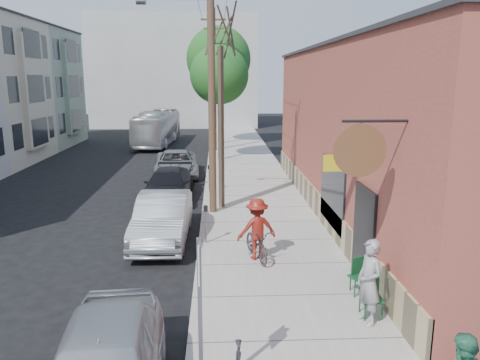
{
  "coord_description": "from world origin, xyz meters",
  "views": [
    {
      "loc": [
        2.66,
        -12.49,
        5.35
      ],
      "look_at": [
        3.5,
        5.1,
        1.5
      ],
      "focal_mm": 35.0,
      "sensor_mm": 36.0,
      "label": 1
    }
  ],
  "objects_px": {
    "parking_meter_far": "(209,174)",
    "car_2": "(168,185)",
    "tree_bare": "(221,129)",
    "tree_leafy_mid": "(219,75)",
    "patio_chair_b": "(371,298)",
    "sign_post": "(200,305)",
    "patron_grey": "(369,282)",
    "cyclist": "(257,229)",
    "car_3": "(176,164)",
    "tree_leafy_far": "(219,59)",
    "bus": "(157,128)",
    "utility_pole_near": "(210,76)",
    "parking_meter_near": "(206,218)",
    "patio_chair_a": "(361,277)",
    "car_1": "(163,218)"
  },
  "relations": [
    {
      "from": "parking_meter_far",
      "to": "car_2",
      "type": "xyz_separation_m",
      "value": [
        -1.8,
        -1.08,
        -0.29
      ]
    },
    {
      "from": "tree_bare",
      "to": "tree_leafy_mid",
      "type": "height_order",
      "value": "tree_leafy_mid"
    },
    {
      "from": "tree_bare",
      "to": "patio_chair_b",
      "type": "distance_m",
      "value": 10.24
    },
    {
      "from": "sign_post",
      "to": "patron_grey",
      "type": "height_order",
      "value": "sign_post"
    },
    {
      "from": "cyclist",
      "to": "car_2",
      "type": "xyz_separation_m",
      "value": [
        -3.32,
        7.36,
        -0.36
      ]
    },
    {
      "from": "sign_post",
      "to": "patio_chair_b",
      "type": "xyz_separation_m",
      "value": [
        3.67,
        2.57,
        -1.24
      ]
    },
    {
      "from": "tree_leafy_mid",
      "to": "car_3",
      "type": "height_order",
      "value": "tree_leafy_mid"
    },
    {
      "from": "tree_leafy_far",
      "to": "bus",
      "type": "xyz_separation_m",
      "value": [
        -5.04,
        0.58,
        -5.45
      ]
    },
    {
      "from": "utility_pole_near",
      "to": "parking_meter_far",
      "type": "bearing_deg",
      "value": 92.33
    },
    {
      "from": "tree_bare",
      "to": "parking_meter_far",
      "type": "bearing_deg",
      "value": 101.65
    },
    {
      "from": "parking_meter_far",
      "to": "tree_leafy_far",
      "type": "bearing_deg",
      "value": 88.09
    },
    {
      "from": "parking_meter_near",
      "to": "car_3",
      "type": "bearing_deg",
      "value": 99.55
    },
    {
      "from": "tree_leafy_mid",
      "to": "patio_chair_a",
      "type": "bearing_deg",
      "value": -80.45
    },
    {
      "from": "tree_leafy_mid",
      "to": "parking_meter_near",
      "type": "bearing_deg",
      "value": -91.98
    },
    {
      "from": "utility_pole_near",
      "to": "car_2",
      "type": "xyz_separation_m",
      "value": [
        -1.94,
        2.36,
        -4.72
      ]
    },
    {
      "from": "parking_meter_near",
      "to": "car_2",
      "type": "height_order",
      "value": "parking_meter_near"
    },
    {
      "from": "utility_pole_near",
      "to": "cyclist",
      "type": "distance_m",
      "value": 6.77
    },
    {
      "from": "tree_leafy_far",
      "to": "patron_grey",
      "type": "height_order",
      "value": "tree_leafy_far"
    },
    {
      "from": "tree_bare",
      "to": "patio_chair_a",
      "type": "xyz_separation_m",
      "value": [
        3.32,
        -8.21,
        -2.77
      ]
    },
    {
      "from": "tree_leafy_far",
      "to": "car_1",
      "type": "bearing_deg",
      "value": -95.0
    },
    {
      "from": "patio_chair_a",
      "to": "bus",
      "type": "distance_m",
      "value": 29.19
    },
    {
      "from": "tree_leafy_far",
      "to": "parking_meter_far",
      "type": "bearing_deg",
      "value": -91.91
    },
    {
      "from": "utility_pole_near",
      "to": "cyclist",
      "type": "relative_size",
      "value": 5.52
    },
    {
      "from": "sign_post",
      "to": "patio_chair_a",
      "type": "bearing_deg",
      "value": 44.32
    },
    {
      "from": "parking_meter_near",
      "to": "patron_grey",
      "type": "xyz_separation_m",
      "value": [
        3.6,
        -5.22,
        0.11
      ]
    },
    {
      "from": "parking_meter_near",
      "to": "cyclist",
      "type": "height_order",
      "value": "cyclist"
    },
    {
      "from": "tree_leafy_mid",
      "to": "cyclist",
      "type": "xyz_separation_m",
      "value": [
        0.97,
        -17.28,
        -4.48
      ]
    },
    {
      "from": "parking_meter_near",
      "to": "car_1",
      "type": "xyz_separation_m",
      "value": [
        -1.45,
        0.7,
        -0.2
      ]
    },
    {
      "from": "patio_chair_b",
      "to": "car_2",
      "type": "distance_m",
      "value": 12.25
    },
    {
      "from": "tree_bare",
      "to": "bus",
      "type": "bearing_deg",
      "value": 104.33
    },
    {
      "from": "sign_post",
      "to": "car_1",
      "type": "relative_size",
      "value": 0.59
    },
    {
      "from": "car_1",
      "to": "car_3",
      "type": "distance_m",
      "value": 10.67
    },
    {
      "from": "sign_post",
      "to": "cyclist",
      "type": "bearing_deg",
      "value": 76.92
    },
    {
      "from": "sign_post",
      "to": "utility_pole_near",
      "type": "relative_size",
      "value": 0.28
    },
    {
      "from": "sign_post",
      "to": "car_1",
      "type": "bearing_deg",
      "value": 100.68
    },
    {
      "from": "parking_meter_near",
      "to": "tree_bare",
      "type": "xyz_separation_m",
      "value": [
        0.55,
        4.37,
        2.37
      ]
    },
    {
      "from": "patio_chair_a",
      "to": "patio_chair_b",
      "type": "xyz_separation_m",
      "value": [
        -0.1,
        -1.11,
        0.0
      ]
    },
    {
      "from": "patio_chair_a",
      "to": "bus",
      "type": "relative_size",
      "value": 0.09
    },
    {
      "from": "tree_bare",
      "to": "car_2",
      "type": "height_order",
      "value": "tree_bare"
    },
    {
      "from": "patron_grey",
      "to": "bus",
      "type": "bearing_deg",
      "value": -179.88
    },
    {
      "from": "utility_pole_near",
      "to": "tree_bare",
      "type": "xyz_separation_m",
      "value": [
        0.41,
        0.77,
        -2.05
      ]
    },
    {
      "from": "car_1",
      "to": "sign_post",
      "type": "bearing_deg",
      "value": -78.64
    },
    {
      "from": "patron_grey",
      "to": "bus",
      "type": "height_order",
      "value": "bus"
    },
    {
      "from": "sign_post",
      "to": "car_3",
      "type": "height_order",
      "value": "sign_post"
    },
    {
      "from": "car_3",
      "to": "tree_bare",
      "type": "bearing_deg",
      "value": -75.63
    },
    {
      "from": "sign_post",
      "to": "bus",
      "type": "height_order",
      "value": "sign_post"
    },
    {
      "from": "sign_post",
      "to": "tree_bare",
      "type": "xyz_separation_m",
      "value": [
        0.45,
        11.89,
        1.52
      ]
    },
    {
      "from": "parking_meter_far",
      "to": "patio_chair_b",
      "type": "xyz_separation_m",
      "value": [
        3.77,
        -11.99,
        -0.39
      ]
    },
    {
      "from": "parking_meter_near",
      "to": "patron_grey",
      "type": "bearing_deg",
      "value": -55.38
    },
    {
      "from": "parking_meter_near",
      "to": "car_3",
      "type": "xyz_separation_m",
      "value": [
        -1.91,
        11.35,
        -0.29
      ]
    }
  ]
}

